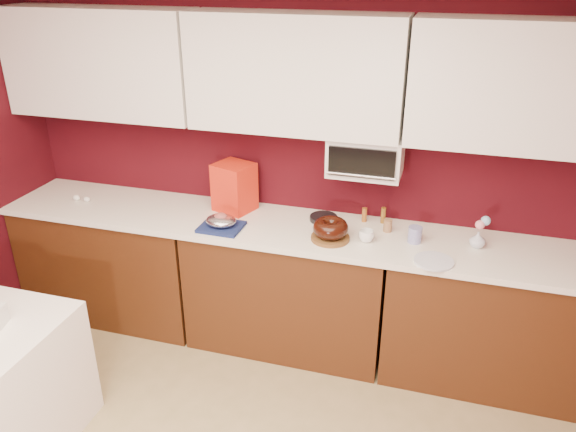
% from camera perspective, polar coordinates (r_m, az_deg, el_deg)
% --- Properties ---
extents(wall_back, '(4.00, 0.02, 2.50)m').
position_cam_1_polar(wall_back, '(3.78, 1.39, 5.73)').
color(wall_back, '#3D080F').
rests_on(wall_back, floor).
extents(base_cabinet_left, '(1.31, 0.58, 0.86)m').
position_cam_1_polar(base_cabinet_left, '(4.38, -16.99, -4.37)').
color(base_cabinet_left, '#44210D').
rests_on(base_cabinet_left, floor).
extents(base_cabinet_center, '(1.31, 0.58, 0.86)m').
position_cam_1_polar(base_cabinet_center, '(3.86, 0.05, -7.31)').
color(base_cabinet_center, '#44210D').
rests_on(base_cabinet_center, floor).
extents(base_cabinet_right, '(1.31, 0.58, 0.86)m').
position_cam_1_polar(base_cabinet_right, '(3.78, 20.17, -9.92)').
color(base_cabinet_right, '#44210D').
rests_on(base_cabinet_right, floor).
extents(countertop, '(4.00, 0.62, 0.04)m').
position_cam_1_polar(countertop, '(3.65, 0.06, -1.32)').
color(countertop, white).
rests_on(countertop, base_cabinet_center).
extents(upper_cabinet_left, '(1.31, 0.33, 0.70)m').
position_cam_1_polar(upper_cabinet_left, '(4.03, -18.43, 14.55)').
color(upper_cabinet_left, white).
rests_on(upper_cabinet_left, wall_back).
extents(upper_cabinet_center, '(1.31, 0.33, 0.70)m').
position_cam_1_polar(upper_cabinet_center, '(3.47, 0.76, 14.26)').
color(upper_cabinet_center, white).
rests_on(upper_cabinet_center, wall_back).
extents(upper_cabinet_right, '(1.31, 0.33, 0.70)m').
position_cam_1_polar(upper_cabinet_right, '(3.37, 23.66, 11.93)').
color(upper_cabinet_right, white).
rests_on(upper_cabinet_right, wall_back).
extents(toaster_oven, '(0.45, 0.30, 0.25)m').
position_cam_1_polar(toaster_oven, '(3.52, 7.92, 6.18)').
color(toaster_oven, white).
rests_on(toaster_oven, upper_cabinet_center).
extents(toaster_oven_door, '(0.40, 0.02, 0.18)m').
position_cam_1_polar(toaster_oven_door, '(3.37, 7.48, 5.35)').
color(toaster_oven_door, black).
rests_on(toaster_oven_door, toaster_oven).
extents(toaster_oven_handle, '(0.42, 0.02, 0.02)m').
position_cam_1_polar(toaster_oven_handle, '(3.38, 7.37, 4.07)').
color(toaster_oven_handle, silver).
rests_on(toaster_oven_handle, toaster_oven).
extents(cake_base, '(0.28, 0.28, 0.02)m').
position_cam_1_polar(cake_base, '(3.47, 4.31, -2.23)').
color(cake_base, brown).
rests_on(cake_base, countertop).
extents(bundt_cake, '(0.27, 0.27, 0.09)m').
position_cam_1_polar(bundt_cake, '(3.44, 4.35, -1.21)').
color(bundt_cake, black).
rests_on(bundt_cake, cake_base).
extents(navy_towel, '(0.27, 0.23, 0.02)m').
position_cam_1_polar(navy_towel, '(3.63, -6.79, -1.11)').
color(navy_towel, navy).
rests_on(navy_towel, countertop).
extents(foil_ham_nest, '(0.24, 0.21, 0.07)m').
position_cam_1_polar(foil_ham_nest, '(3.61, -6.83, -0.47)').
color(foil_ham_nest, silver).
rests_on(foil_ham_nest, navy_towel).
extents(roasted_ham, '(0.10, 0.08, 0.06)m').
position_cam_1_polar(roasted_ham, '(3.60, -6.85, -0.11)').
color(roasted_ham, '#9E4D48').
rests_on(roasted_ham, foil_ham_nest).
extents(pandoro_box, '(0.30, 0.29, 0.33)m').
position_cam_1_polar(pandoro_box, '(3.83, -5.47, 2.95)').
color(pandoro_box, red).
rests_on(pandoro_box, countertop).
extents(dark_pan, '(0.23, 0.23, 0.03)m').
position_cam_1_polar(dark_pan, '(3.72, 3.63, -0.23)').
color(dark_pan, black).
rests_on(dark_pan, countertop).
extents(coffee_mug, '(0.11, 0.11, 0.09)m').
position_cam_1_polar(coffee_mug, '(3.46, 7.97, -1.91)').
color(coffee_mug, white).
rests_on(coffee_mug, countertop).
extents(blue_jar, '(0.09, 0.09, 0.10)m').
position_cam_1_polar(blue_jar, '(3.50, 12.77, -1.86)').
color(blue_jar, navy).
rests_on(blue_jar, countertop).
extents(flower_vase, '(0.09, 0.09, 0.11)m').
position_cam_1_polar(flower_vase, '(3.54, 18.72, -2.19)').
color(flower_vase, silver).
rests_on(flower_vase, countertop).
extents(flower_pink, '(0.06, 0.06, 0.06)m').
position_cam_1_polar(flower_pink, '(3.50, 18.92, -0.85)').
color(flower_pink, pink).
rests_on(flower_pink, flower_vase).
extents(flower_blue, '(0.06, 0.06, 0.06)m').
position_cam_1_polar(flower_blue, '(3.51, 19.45, -0.45)').
color(flower_blue, '#86B8D7').
rests_on(flower_blue, flower_vase).
extents(china_plate, '(0.29, 0.29, 0.01)m').
position_cam_1_polar(china_plate, '(3.32, 14.59, -4.47)').
color(china_plate, white).
rests_on(china_plate, countertop).
extents(amber_bottle, '(0.04, 0.04, 0.10)m').
position_cam_1_polar(amber_bottle, '(3.71, 7.76, 0.12)').
color(amber_bottle, '#924F1A').
rests_on(amber_bottle, countertop).
extents(paper_cup, '(0.05, 0.05, 0.08)m').
position_cam_1_polar(paper_cup, '(3.61, 10.09, -0.97)').
color(paper_cup, olive).
rests_on(paper_cup, countertop).
extents(egg_left, '(0.06, 0.05, 0.04)m').
position_cam_1_polar(egg_left, '(4.24, -19.76, 1.61)').
color(egg_left, silver).
rests_on(egg_left, countertop).
extents(egg_right, '(0.06, 0.05, 0.04)m').
position_cam_1_polar(egg_right, '(4.29, -20.69, 1.76)').
color(egg_right, white).
rests_on(egg_right, countertop).
extents(amber_bottle_tall, '(0.04, 0.04, 0.11)m').
position_cam_1_polar(amber_bottle_tall, '(3.71, 9.65, 0.07)').
color(amber_bottle_tall, brown).
rests_on(amber_bottle_tall, countertop).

